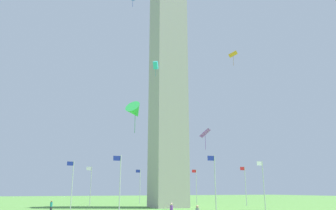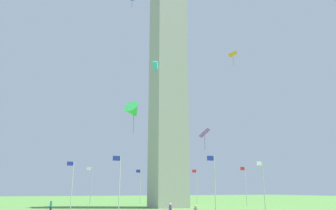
# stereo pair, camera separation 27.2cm
# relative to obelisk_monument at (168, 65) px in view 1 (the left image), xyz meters

# --- Properties ---
(ground_plane) EXTENTS (260.00, 260.00, 0.00)m
(ground_plane) POSITION_rel_obelisk_monument_xyz_m (0.00, 0.00, -26.68)
(ground_plane) COLOR #548C3D
(obelisk_monument) EXTENTS (5.87, 5.87, 53.37)m
(obelisk_monument) POSITION_rel_obelisk_monument_xyz_m (0.00, 0.00, 0.00)
(obelisk_monument) COLOR #A8A399
(obelisk_monument) RESTS_ON ground
(flagpole_n) EXTENTS (1.12, 0.14, 7.58)m
(flagpole_n) POSITION_rel_obelisk_monument_xyz_m (16.63, 0.00, -22.51)
(flagpole_n) COLOR silver
(flagpole_n) RESTS_ON ground
(flagpole_ne) EXTENTS (1.12, 0.14, 7.58)m
(flagpole_ne) POSITION_rel_obelisk_monument_xyz_m (11.78, 11.71, -22.51)
(flagpole_ne) COLOR silver
(flagpole_ne) RESTS_ON ground
(flagpole_e) EXTENTS (1.12, 0.14, 7.58)m
(flagpole_e) POSITION_rel_obelisk_monument_xyz_m (0.06, 16.57, -22.51)
(flagpole_e) COLOR silver
(flagpole_e) RESTS_ON ground
(flagpole_se) EXTENTS (1.12, 0.14, 7.58)m
(flagpole_se) POSITION_rel_obelisk_monument_xyz_m (-11.65, 11.71, -22.51)
(flagpole_se) COLOR silver
(flagpole_se) RESTS_ON ground
(flagpole_s) EXTENTS (1.12, 0.14, 7.58)m
(flagpole_s) POSITION_rel_obelisk_monument_xyz_m (-16.50, 0.00, -22.51)
(flagpole_s) COLOR silver
(flagpole_s) RESTS_ON ground
(flagpole_sw) EXTENTS (1.12, 0.14, 7.58)m
(flagpole_sw) POSITION_rel_obelisk_monument_xyz_m (-11.65, -11.71, -22.51)
(flagpole_sw) COLOR silver
(flagpole_sw) RESTS_ON ground
(flagpole_w) EXTENTS (1.12, 0.14, 7.58)m
(flagpole_w) POSITION_rel_obelisk_monument_xyz_m (0.06, -16.57, -22.51)
(flagpole_w) COLOR silver
(flagpole_w) RESTS_ON ground
(flagpole_nw) EXTENTS (1.12, 0.14, 7.58)m
(flagpole_nw) POSITION_rel_obelisk_monument_xyz_m (11.78, -11.71, -22.51)
(flagpole_nw) COLOR silver
(flagpole_nw) RESTS_ON ground
(person_teal_shirt) EXTENTS (0.32, 0.32, 1.61)m
(person_teal_shirt) POSITION_rel_obelisk_monument_xyz_m (19.85, 6.53, -25.88)
(person_teal_shirt) COLOR #2D2D38
(person_teal_shirt) RESTS_ON ground
(kite_orange_diamond) EXTENTS (2.02, 2.02, 2.35)m
(kite_orange_diamond) POSITION_rel_obelisk_monument_xyz_m (-7.19, 11.80, -1.25)
(kite_orange_diamond) COLOR orange
(kite_purple_diamond) EXTENTS (1.94, 1.96, 2.66)m
(kite_purple_diamond) POSITION_rel_obelisk_monument_xyz_m (2.52, 18.76, -16.65)
(kite_purple_diamond) COLOR purple
(kite_green_delta) EXTENTS (2.37, 2.34, 2.97)m
(kite_green_delta) POSITION_rel_obelisk_monument_xyz_m (14.36, 26.98, -16.66)
(kite_green_delta) COLOR green
(kite_cyan_box) EXTENTS (1.29, 1.45, 2.72)m
(kite_cyan_box) POSITION_rel_obelisk_monument_xyz_m (5.18, 7.15, -3.37)
(kite_cyan_box) COLOR #33C6D1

